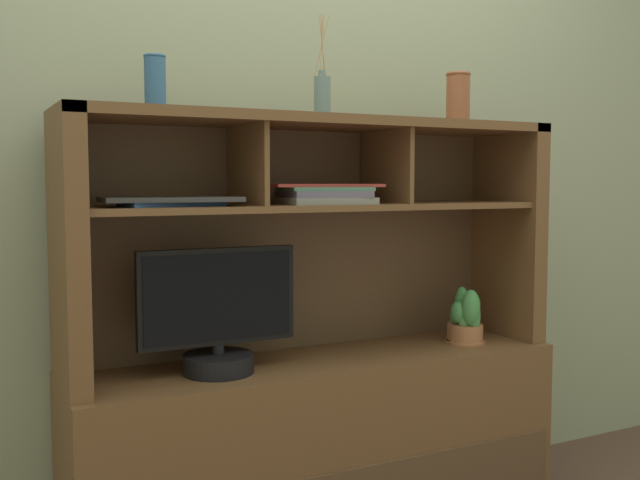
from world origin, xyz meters
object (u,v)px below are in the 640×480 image
object	(u,v)px
magazine_stack_left	(323,194)
accent_vase	(458,98)
tv_monitor	(218,321)
media_console	(319,405)
potted_fern	(463,324)
potted_orchid	(467,318)
magazine_stack_centre	(171,201)
ceramic_vase	(155,83)
diffuser_bottle	(322,95)

from	to	relation	value
magazine_stack_left	accent_vase	distance (m)	0.62
tv_monitor	accent_vase	size ratio (longest dim) A/B	2.76
media_console	tv_monitor	size ratio (longest dim) A/B	3.35
potted_fern	accent_vase	size ratio (longest dim) A/B	0.91
tv_monitor	accent_vase	distance (m)	1.12
potted_orchid	magazine_stack_centre	xyz separation A→B (m)	(-1.05, 0.03, 0.42)
magazine_stack_left	media_console	bearing A→B (deg)	84.06
magazine_stack_centre	tv_monitor	bearing A→B (deg)	-4.72
tv_monitor	potted_orchid	world-z (taller)	tv_monitor
potted_fern	magazine_stack_centre	size ratio (longest dim) A/B	0.40
magazine_stack_left	magazine_stack_centre	bearing A→B (deg)	-179.73
media_console	potted_orchid	world-z (taller)	media_console
magazine_stack_centre	ceramic_vase	world-z (taller)	ceramic_vase
accent_vase	magazine_stack_left	bearing A→B (deg)	179.99
potted_fern	magazine_stack_centre	world-z (taller)	magazine_stack_centre
potted_fern	ceramic_vase	distance (m)	1.33
magazine_stack_centre	accent_vase	distance (m)	1.07
magazine_stack_centre	media_console	bearing A→B (deg)	3.96
tv_monitor	ceramic_vase	xyz separation A→B (m)	(-0.16, 0.05, 0.69)
accent_vase	diffuser_bottle	bearing A→B (deg)	178.76
potted_orchid	accent_vase	distance (m)	0.77
tv_monitor	magazine_stack_left	bearing A→B (deg)	2.13
diffuser_bottle	accent_vase	bearing A→B (deg)	-1.24
potted_fern	magazine_stack_left	bearing A→B (deg)	179.59
tv_monitor	diffuser_bottle	size ratio (longest dim) A/B	1.51
tv_monitor	potted_fern	distance (m)	0.92
potted_orchid	accent_vase	bearing A→B (deg)	139.75
ceramic_vase	potted_fern	bearing A→B (deg)	-2.10
media_console	potted_orchid	xyz separation A→B (m)	(0.55, -0.06, 0.25)
magazine_stack_centre	diffuser_bottle	xyz separation A→B (m)	(0.49, 0.01, 0.32)
media_console	magazine_stack_centre	distance (m)	0.83
magazine_stack_left	accent_vase	world-z (taller)	accent_vase
magazine_stack_left	ceramic_vase	bearing A→B (deg)	176.09
magazine_stack_left	magazine_stack_centre	distance (m)	0.49
potted_fern	magazine_stack_centre	bearing A→B (deg)	179.90
potted_fern	media_console	bearing A→B (deg)	176.31
magazine_stack_centre	potted_fern	bearing A→B (deg)	-0.10
potted_fern	magazine_stack_centre	xyz separation A→B (m)	(-1.05, 0.00, 0.45)
ceramic_vase	accent_vase	bearing A→B (deg)	-1.95
potted_orchid	magazine_stack_left	bearing A→B (deg)	177.16
potted_orchid	accent_vase	xyz separation A→B (m)	(-0.03, 0.03, 0.77)
potted_orchid	magazine_stack_centre	bearing A→B (deg)	178.61
media_console	accent_vase	xyz separation A→B (m)	(0.52, -0.03, 1.02)
tv_monitor	ceramic_vase	bearing A→B (deg)	163.30
magazine_stack_left	potted_fern	bearing A→B (deg)	-0.41
tv_monitor	potted_orchid	bearing A→B (deg)	-0.90
potted_orchid	potted_fern	distance (m)	0.03
potted_orchid	potted_fern	size ratio (longest dim) A/B	1.25
tv_monitor	ceramic_vase	distance (m)	0.71
media_console	potted_fern	world-z (taller)	media_console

